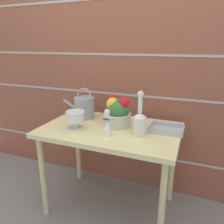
# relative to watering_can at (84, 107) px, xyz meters

# --- Properties ---
(ground_plane) EXTENTS (12.00, 12.00, 0.00)m
(ground_plane) POSITION_rel_watering_can_xyz_m (0.31, -0.15, -0.84)
(ground_plane) COLOR gray
(brick_wall) EXTENTS (3.60, 0.08, 2.20)m
(brick_wall) POSITION_rel_watering_can_xyz_m (0.31, 0.29, 0.26)
(brick_wall) COLOR brown
(brick_wall) RESTS_ON ground_plane
(patio_table) EXTENTS (1.06, 0.68, 0.74)m
(patio_table) POSITION_rel_watering_can_xyz_m (0.31, -0.15, -0.18)
(patio_table) COLOR beige
(patio_table) RESTS_ON ground_plane
(watering_can) EXTENTS (0.32, 0.17, 0.27)m
(watering_can) POSITION_rel_watering_can_xyz_m (0.00, 0.00, 0.00)
(watering_can) COLOR #93999E
(watering_can) RESTS_ON patio_table
(crystal_pedestal_bowl) EXTENTS (0.15, 0.15, 0.14)m
(crystal_pedestal_bowl) POSITION_rel_watering_can_xyz_m (0.06, -0.26, -0.01)
(crystal_pedestal_bowl) COLOR silver
(crystal_pedestal_bowl) RESTS_ON patio_table
(flower_planter) EXTENTS (0.22, 0.22, 0.25)m
(flower_planter) POSITION_rel_watering_can_xyz_m (0.34, -0.08, 0.01)
(flower_planter) COLOR beige
(flower_planter) RESTS_ON patio_table
(glass_decanter) EXTENTS (0.10, 0.10, 0.33)m
(glass_decanter) POSITION_rel_watering_can_xyz_m (0.55, -0.20, 0.01)
(glass_decanter) COLOR silver
(glass_decanter) RESTS_ON patio_table
(figurine_vase) EXTENTS (0.07, 0.07, 0.20)m
(figurine_vase) POSITION_rel_watering_can_xyz_m (0.34, -0.29, -0.02)
(figurine_vase) COLOR white
(figurine_vase) RESTS_ON patio_table
(wire_tray) EXTENTS (0.25, 0.19, 0.04)m
(wire_tray) POSITION_rel_watering_can_xyz_m (0.73, -0.06, -0.09)
(wire_tray) COLOR #B7B7BC
(wire_tray) RESTS_ON patio_table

